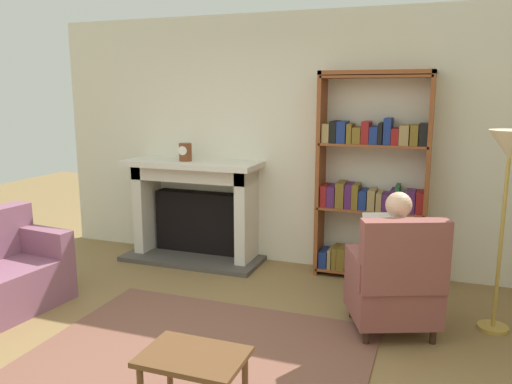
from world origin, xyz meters
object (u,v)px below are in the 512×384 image
(armchair_reading, at_px, (395,283))
(floor_lamp, at_px, (509,163))
(mantel_clock, at_px, (185,152))
(fireplace, at_px, (196,207))
(seated_reader, at_px, (392,254))
(side_table, at_px, (194,368))
(bookshelf, at_px, (372,185))

(armchair_reading, height_order, floor_lamp, floor_lamp)
(mantel_clock, relative_size, armchair_reading, 0.20)
(fireplace, height_order, seated_reader, seated_reader)
(floor_lamp, bearing_deg, seated_reader, -163.15)
(seated_reader, distance_m, side_table, 1.97)
(bookshelf, xyz_separation_m, side_table, (-0.55, -2.85, -0.55))
(mantel_clock, xyz_separation_m, armchair_reading, (2.37, -1.07, -0.81))
(armchair_reading, relative_size, seated_reader, 0.85)
(mantel_clock, relative_size, side_table, 0.35)
(mantel_clock, height_order, armchair_reading, mantel_clock)
(mantel_clock, bearing_deg, bookshelf, 3.86)
(seated_reader, bearing_deg, armchair_reading, 90.00)
(fireplace, bearing_deg, side_table, -63.68)
(fireplace, relative_size, bookshelf, 0.75)
(mantel_clock, height_order, floor_lamp, floor_lamp)
(side_table, bearing_deg, bookshelf, 79.07)
(side_table, height_order, floor_lamp, floor_lamp)
(seated_reader, bearing_deg, side_table, 41.57)
(bookshelf, bearing_deg, fireplace, -179.02)
(seated_reader, distance_m, floor_lamp, 1.11)
(side_table, bearing_deg, floor_lamp, 50.17)
(bookshelf, bearing_deg, mantel_clock, -176.14)
(fireplace, xyz_separation_m, armchair_reading, (2.31, -1.18, -0.17))
(bookshelf, height_order, side_table, bookshelf)
(mantel_clock, bearing_deg, fireplace, 58.30)
(bookshelf, height_order, seated_reader, bookshelf)
(armchair_reading, bearing_deg, fireplace, -49.13)
(bookshelf, distance_m, seated_reader, 1.20)
(fireplace, distance_m, side_table, 3.15)
(mantel_clock, xyz_separation_m, floor_lamp, (3.12, -0.72, 0.12))
(bookshelf, xyz_separation_m, floor_lamp, (1.11, -0.86, 0.39))
(mantel_clock, xyz_separation_m, seated_reader, (2.33, -0.96, -0.61))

